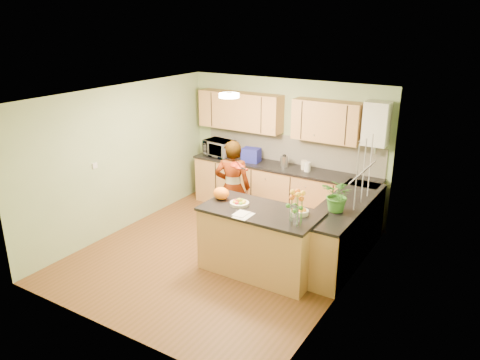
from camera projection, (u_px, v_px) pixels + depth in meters
The scene contains 28 objects.
floor at pixel (220, 254), 7.39m from camera, with size 4.50×4.50×0.00m, color brown.
ceiling at pixel (217, 96), 6.57m from camera, with size 4.00×4.50×0.02m, color silver.
wall_back at pixel (286, 146), 8.79m from camera, with size 4.00×0.02×2.50m, color #88A072.
wall_front at pixel (105, 236), 5.17m from camera, with size 4.00×0.02×2.50m, color #88A072.
wall_left at pixel (122, 159), 7.97m from camera, with size 0.02×4.50×2.50m, color #88A072.
wall_right at pixel (348, 206), 5.99m from camera, with size 0.02×4.50×2.50m, color #88A072.
back_counter at pixel (282, 190), 8.76m from camera, with size 3.64×0.62×0.94m.
right_counter at pixel (344, 231), 7.08m from camera, with size 0.62×2.24×0.94m.
splashback at pixel (290, 149), 8.74m from camera, with size 3.60×0.02×0.52m, color white.
upper_cabinets at pixel (274, 115), 8.54m from camera, with size 3.20×0.34×0.70m.
boiler at pixel (377, 124), 7.61m from camera, with size 0.40×0.30×0.86m.
window_right at pixel (364, 172), 6.38m from camera, with size 0.01×1.30×1.05m.
light_switch at pixel (95, 166), 7.46m from camera, with size 0.02×0.09×0.09m, color white.
ceiling_lamp at pixel (229, 95), 6.82m from camera, with size 0.30×0.30×0.07m.
peninsula_island at pixel (260, 241), 6.76m from camera, with size 1.69×0.87×0.97m.
fruit_dish at pixel (239, 202), 6.75m from camera, with size 0.28×0.28×0.10m.
orange_bowl at pixel (301, 211), 6.43m from camera, with size 0.22×0.22×0.13m.
flower_vase at pixel (295, 199), 6.04m from camera, with size 0.29×0.29×0.53m.
orange_bag at pixel (221, 193), 6.95m from camera, with size 0.25×0.21×0.19m, color orange.
papers at pixel (244, 215), 6.40m from camera, with size 0.21×0.29×0.01m, color white.
violinist at pixel (233, 188), 7.86m from camera, with size 0.60×0.40×1.65m, color tan.
violin at pixel (236, 165), 7.42m from camera, with size 0.59×0.24×0.12m, color #501005, non-canonical shape.
microwave at pixel (219, 148), 9.21m from camera, with size 0.57×0.39×0.32m, color white.
blue_box at pixel (251, 155), 8.85m from camera, with size 0.33×0.24×0.26m, color navy.
kettle at pixel (284, 161), 8.55m from camera, with size 0.15×0.15×0.27m.
jar_cream at pixel (304, 165), 8.42m from camera, with size 0.11×0.11×0.17m, color beige.
jar_white at pixel (307, 167), 8.30m from camera, with size 0.11×0.11×0.17m, color white.
potted_plant at pixel (338, 195), 6.54m from camera, with size 0.45×0.39×0.50m, color #397828.
Camera 1 is at (3.72, -5.45, 3.55)m, focal length 35.00 mm.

